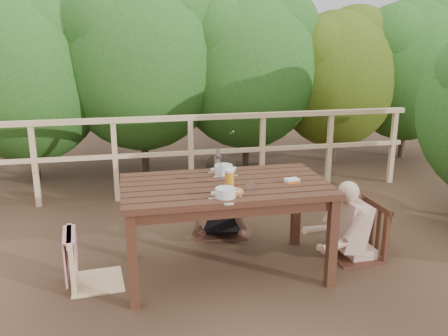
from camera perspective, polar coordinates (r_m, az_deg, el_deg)
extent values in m
plane|color=brown|center=(4.20, 0.14, -12.08)|extent=(60.00, 60.00, 0.00)
cube|color=#3D2115|center=(4.03, 0.15, -7.24)|extent=(1.67, 0.94, 0.77)
cube|color=#EABD8B|center=(3.97, -15.18, -7.53)|extent=(0.46, 0.46, 0.86)
cube|color=#3D2115|center=(4.78, -0.44, -1.84)|extent=(0.59, 0.59, 1.03)
cube|color=#3D2115|center=(4.44, 15.47, -4.51)|extent=(0.48, 0.48, 0.93)
cube|color=#EABD8B|center=(5.87, -3.93, 1.39)|extent=(5.60, 0.10, 1.01)
cylinder|color=silver|center=(3.56, 0.17, -3.05)|extent=(0.26, 0.26, 0.09)
cylinder|color=white|center=(4.17, -0.06, -0.21)|extent=(0.26, 0.26, 0.09)
ellipsoid|color=olive|center=(3.61, 1.39, -2.90)|extent=(0.13, 0.10, 0.07)
cylinder|color=orange|center=(3.81, 0.66, -1.26)|extent=(0.08, 0.08, 0.15)
cylinder|color=silver|center=(4.00, -0.70, 0.41)|extent=(0.06, 0.06, 0.27)
cylinder|color=white|center=(3.70, 3.11, -2.39)|extent=(0.07, 0.07, 0.08)
cube|color=white|center=(3.95, 8.04, -1.58)|extent=(0.12, 0.10, 0.05)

